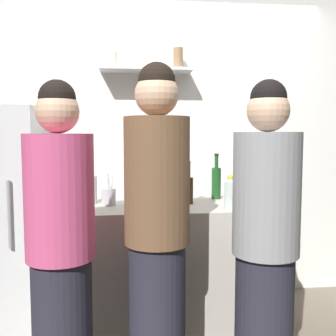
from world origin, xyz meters
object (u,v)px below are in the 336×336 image
at_px(wine_bottle_amber_glass, 188,188).
at_px(wine_bottle_green_glass, 216,182).
at_px(baking_pan, 253,201).
at_px(person_brown_jacket, 157,233).
at_px(water_bottle_plastic, 231,195).
at_px(utensil_holder, 109,197).
at_px(wine_bottle_pale_glass, 92,188).
at_px(person_pink_top, 61,250).
at_px(person_grey_hoodie, 265,246).

relative_size(wine_bottle_amber_glass, wine_bottle_green_glass, 0.87).
relative_size(baking_pan, person_brown_jacket, 0.19).
bearing_deg(water_bottle_plastic, utensil_holder, 162.16).
xyz_separation_m(wine_bottle_pale_glass, person_brown_jacket, (0.40, -0.71, -0.15)).
bearing_deg(person_brown_jacket, wine_bottle_green_glass, -137.40).
bearing_deg(utensil_holder, water_bottle_plastic, -17.84).
relative_size(wine_bottle_green_glass, person_brown_jacket, 0.19).
distance_m(utensil_holder, person_pink_top, 0.73).
distance_m(wine_bottle_pale_glass, wine_bottle_green_glass, 0.91).
bearing_deg(wine_bottle_pale_glass, person_brown_jacket, -60.49).
relative_size(wine_bottle_pale_glass, water_bottle_plastic, 1.29).
bearing_deg(wine_bottle_amber_glass, wine_bottle_pale_glass, 173.93).
bearing_deg(wine_bottle_pale_glass, water_bottle_plastic, -20.14).
distance_m(person_grey_hoodie, person_pink_top, 1.04).
distance_m(water_bottle_plastic, person_pink_top, 1.09).
distance_m(wine_bottle_pale_glass, person_brown_jacket, 0.83).
xyz_separation_m(wine_bottle_amber_glass, person_grey_hoodie, (0.28, -0.74, -0.20)).
height_order(wine_bottle_pale_glass, wine_bottle_amber_glass, wine_bottle_amber_glass).
bearing_deg(person_brown_jacket, utensil_holder, -81.71).
relative_size(water_bottle_plastic, person_brown_jacket, 0.13).
bearing_deg(person_grey_hoodie, water_bottle_plastic, -159.86).
distance_m(person_brown_jacket, person_grey_hoodie, 0.56).
bearing_deg(person_pink_top, baking_pan, -53.98).
height_order(water_bottle_plastic, person_grey_hoodie, person_grey_hoodie).
bearing_deg(person_grey_hoodie, wine_bottle_amber_glass, -145.28).
distance_m(utensil_holder, wine_bottle_pale_glass, 0.15).
bearing_deg(utensil_holder, wine_bottle_amber_glass, 0.86).
xyz_separation_m(utensil_holder, person_brown_jacket, (0.28, -0.63, -0.10)).
xyz_separation_m(wine_bottle_amber_glass, person_brown_jacket, (-0.27, -0.64, -0.14)).
bearing_deg(baking_pan, person_pink_top, -153.39).
bearing_deg(wine_bottle_green_glass, baking_pan, -54.99).
distance_m(utensil_holder, wine_bottle_green_glass, 0.81).
xyz_separation_m(wine_bottle_green_glass, person_pink_top, (-0.99, -0.87, -0.23)).
bearing_deg(utensil_holder, baking_pan, -5.13).
height_order(wine_bottle_pale_glass, person_grey_hoodie, person_grey_hoodie).
distance_m(wine_bottle_amber_glass, person_grey_hoodie, 0.82).
distance_m(water_bottle_plastic, person_grey_hoodie, 0.52).
bearing_deg(utensil_holder, person_brown_jacket, -66.01).
relative_size(utensil_holder, person_pink_top, 0.13).
bearing_deg(wine_bottle_amber_glass, water_bottle_plastic, -48.40).
height_order(baking_pan, person_brown_jacket, person_brown_jacket).
height_order(person_brown_jacket, person_pink_top, person_brown_jacket).
relative_size(baking_pan, wine_bottle_amber_glass, 1.16).
height_order(baking_pan, wine_bottle_green_glass, wine_bottle_green_glass).
bearing_deg(person_pink_top, person_grey_hoodie, -83.41).
bearing_deg(baking_pan, wine_bottle_green_glass, 125.01).
xyz_separation_m(utensil_holder, wine_bottle_green_glass, (0.78, 0.19, 0.07)).
xyz_separation_m(wine_bottle_pale_glass, person_pink_top, (-0.09, -0.76, -0.21)).
xyz_separation_m(baking_pan, utensil_holder, (-0.98, 0.09, 0.03)).
bearing_deg(wine_bottle_pale_glass, wine_bottle_green_glass, 6.97).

